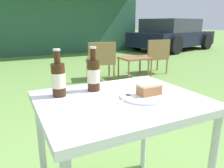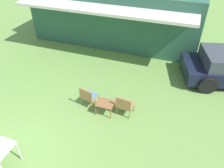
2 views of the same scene
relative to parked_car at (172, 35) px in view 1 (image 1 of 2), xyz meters
name	(u,v)px [view 1 (image 1 of 2)]	position (x,y,z in m)	size (l,w,h in m)	color
cabin_building	(20,16)	(-5.62, 2.87, 0.77)	(8.48, 5.56, 2.75)	#2D5B47
parked_car	(172,35)	(0.00, 0.00, 0.00)	(4.18, 2.79, 1.26)	black
wicker_chair_cushioned	(101,59)	(-4.75, -3.35, -0.20)	(0.60, 0.55, 0.75)	#9E7547
wicker_chair_plain	(156,55)	(-3.43, -3.37, -0.19)	(0.57, 0.50, 0.75)	#9E7547
garden_side_table	(135,60)	(-4.06, -3.52, -0.24)	(0.58, 0.47, 0.43)	brown
patio_table	(121,112)	(-5.94, -6.32, 0.03)	(0.83, 0.68, 0.73)	silver
cake_on_plate	(146,93)	(-5.81, -6.37, 0.13)	(0.25, 0.25, 0.07)	white
cola_bottle_near	(94,74)	(-6.01, -6.14, 0.21)	(0.07, 0.07, 0.25)	#381E0F
cola_bottle_far	(58,79)	(-6.21, -6.15, 0.21)	(0.07, 0.07, 0.25)	#381E0F
fork	(130,99)	(-5.91, -6.36, 0.12)	(0.17, 0.06, 0.01)	silver
loose_bottle_cap	(128,96)	(-5.90, -6.32, 0.12)	(0.03, 0.03, 0.01)	silver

